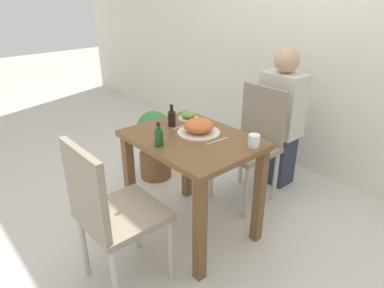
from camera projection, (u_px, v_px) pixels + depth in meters
The scene contains 14 objects.
ground_plane at pixel (192, 229), 2.47m from camera, with size 16.00×16.00×0.00m, color beige.
wall_back at pixel (324, 25), 2.79m from camera, with size 8.00×0.05×2.60m.
dining_table at pixel (192, 157), 2.22m from camera, with size 0.83×0.63×0.72m.
chair_near at pixel (109, 210), 1.80m from camera, with size 0.42×0.42×0.91m.
chair_far at pixel (252, 138), 2.66m from camera, with size 0.42×0.42×0.91m.
food_plate at pixel (199, 127), 2.20m from camera, with size 0.28×0.28×0.10m.
side_plate at pixel (188, 116), 2.44m from camera, with size 0.15×0.15×0.06m.
drink_cup at pixel (254, 141), 2.02m from camera, with size 0.07×0.07×0.08m.
sauce_bottle at pixel (172, 118), 2.31m from camera, with size 0.05×0.05×0.16m.
condiment_bottle at pixel (159, 137), 2.02m from camera, with size 0.05×0.05×0.16m.
fork_utensil at pixel (182, 126), 2.33m from camera, with size 0.04×0.19×0.00m.
spoon_utensil at pixel (217, 141), 2.10m from camera, with size 0.02×0.17×0.00m.
potted_plant_left at pixel (155, 143), 3.02m from camera, with size 0.30×0.30×0.62m.
person_figure at pixel (280, 119), 2.85m from camera, with size 0.34×0.22×1.17m.
Camera 1 is at (1.49, -1.31, 1.59)m, focal length 32.00 mm.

